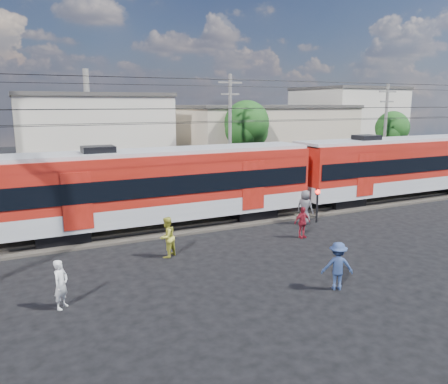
{
  "coord_description": "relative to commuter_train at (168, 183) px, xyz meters",
  "views": [
    {
      "loc": [
        -8.1,
        -13.32,
        6.49
      ],
      "look_at": [
        0.71,
        5.0,
        2.33
      ],
      "focal_mm": 35.0,
      "sensor_mm": 36.0,
      "label": 1
    }
  ],
  "objects": [
    {
      "name": "rail_near",
      "position": [
        1.1,
        -0.75,
        -2.22
      ],
      "size": [
        70.0,
        0.12,
        0.12
      ],
      "primitive_type": "cube",
      "color": "#59544C",
      "rests_on": "track_bed"
    },
    {
      "name": "crossing_signal",
      "position": [
        7.74,
        -2.5,
        -1.08
      ],
      "size": [
        0.28,
        0.28,
        1.9
      ],
      "color": "black",
      "rests_on": "ground"
    },
    {
      "name": "tree_near",
      "position": [
        10.29,
        10.09,
        2.26
      ],
      "size": [
        3.82,
        3.64,
        6.72
      ],
      "color": "#382619",
      "rests_on": "ground"
    },
    {
      "name": "tree_far",
      "position": [
        25.29,
        9.09,
        1.59
      ],
      "size": [
        3.36,
        3.12,
        5.76
      ],
      "color": "#382619",
      "rests_on": "ground"
    },
    {
      "name": "building_midwest",
      "position": [
        -0.9,
        19.0,
        1.25
      ],
      "size": [
        12.24,
        12.24,
        7.3
      ],
      "color": "beige",
      "rests_on": "ground"
    },
    {
      "name": "building_mideast",
      "position": [
        15.1,
        16.0,
        0.75
      ],
      "size": [
        16.32,
        10.2,
        6.3
      ],
      "color": "tan",
      "rests_on": "ground"
    },
    {
      "name": "track_bed",
      "position": [
        1.1,
        0.0,
        -2.34
      ],
      "size": [
        70.0,
        3.4,
        0.12
      ],
      "primitive_type": "cube",
      "color": "#2D2823",
      "rests_on": "ground"
    },
    {
      "name": "ground",
      "position": [
        1.1,
        -8.0,
        -2.4
      ],
      "size": [
        120.0,
        120.0,
        0.0
      ],
      "primitive_type": "plane",
      "color": "black",
      "rests_on": "ground"
    },
    {
      "name": "utility_pole_east",
      "position": [
        21.1,
        6.0,
        1.88
      ],
      "size": [
        1.8,
        0.24,
        8.0
      ],
      "color": "slate",
      "rests_on": "ground"
    },
    {
      "name": "building_east",
      "position": [
        29.1,
        20.0,
        1.75
      ],
      "size": [
        10.2,
        10.2,
        8.3
      ],
      "color": "beige",
      "rests_on": "ground"
    },
    {
      "name": "pedestrian_d",
      "position": [
        5.35,
        -4.46,
        -1.63
      ],
      "size": [
        0.91,
        0.39,
        1.55
      ],
      "primitive_type": "imported",
      "rotation": [
        0.0,
        0.0,
        0.01
      ],
      "color": "maroon",
      "rests_on": "ground"
    },
    {
      "name": "car_silver",
      "position": [
        24.27,
        4.17,
        -1.65
      ],
      "size": [
        4.51,
        2.04,
        1.5
      ],
      "primitive_type": "imported",
      "rotation": [
        0.0,
        0.0,
        1.63
      ],
      "color": "#ADB0B4",
      "rests_on": "ground"
    },
    {
      "name": "pedestrian_c",
      "position": [
        2.89,
        -9.98,
        -1.54
      ],
      "size": [
        1.29,
        1.08,
        1.73
      ],
      "primitive_type": "imported",
      "rotation": [
        0.0,
        0.0,
        2.67
      ],
      "color": "navy",
      "rests_on": "ground"
    },
    {
      "name": "pedestrian_a",
      "position": [
        -6.04,
        -7.3,
        -1.59
      ],
      "size": [
        0.68,
        0.7,
        1.62
      ],
      "primitive_type": "imported",
      "rotation": [
        0.0,
        0.0,
        0.88
      ],
      "color": "silver",
      "rests_on": "ground"
    },
    {
      "name": "commuter_train",
      "position": [
        0.0,
        0.0,
        0.0
      ],
      "size": [
        50.3,
        3.08,
        4.17
      ],
      "color": "black",
      "rests_on": "ground"
    },
    {
      "name": "pedestrian_b",
      "position": [
        -1.47,
        -4.21,
        -1.52
      ],
      "size": [
        1.08,
        1.04,
        1.76
      ],
      "primitive_type": "imported",
      "rotation": [
        0.0,
        0.0,
        3.75
      ],
      "color": "gold",
      "rests_on": "ground"
    },
    {
      "name": "pedestrian_e",
      "position": [
        6.93,
        -2.5,
        -1.46
      ],
      "size": [
        0.98,
        1.1,
        1.88
      ],
      "primitive_type": "imported",
      "rotation": [
        0.0,
        0.0,
        2.09
      ],
      "color": "#545358",
      "rests_on": "ground"
    },
    {
      "name": "utility_pole_mid",
      "position": [
        7.1,
        7.0,
        2.13
      ],
      "size": [
        1.8,
        0.24,
        8.5
      ],
      "color": "slate",
      "rests_on": "ground"
    },
    {
      "name": "rail_far",
      "position": [
        1.1,
        0.75,
        -2.22
      ],
      "size": [
        70.0,
        0.12,
        0.12
      ],
      "primitive_type": "cube",
      "color": "#59544C",
      "rests_on": "track_bed"
    }
  ]
}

